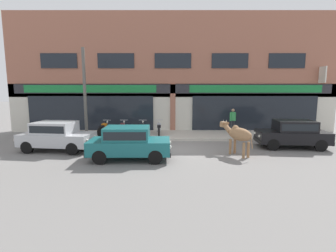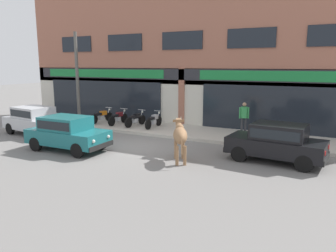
{
  "view_description": "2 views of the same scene",
  "coord_description": "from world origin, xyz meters",
  "px_view_note": "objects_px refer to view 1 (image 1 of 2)",
  "views": [
    {
      "loc": [
        -0.34,
        -12.96,
        3.16
      ],
      "look_at": [
        -0.3,
        1.0,
        1.09
      ],
      "focal_mm": 28.0,
      "sensor_mm": 36.0,
      "label": 1
    },
    {
      "loc": [
        7.99,
        -11.95,
        3.64
      ],
      "look_at": [
        1.37,
        1.0,
        0.89
      ],
      "focal_mm": 35.0,
      "sensor_mm": 36.0,
      "label": 2
    }
  ],
  "objects_px": {
    "car_1": "(56,135)",
    "motorcycle_3": "(158,128)",
    "motorcycle_1": "(122,129)",
    "motorcycle_2": "(140,129)",
    "motorcycle_0": "(103,129)",
    "car_2": "(292,132)",
    "pedestrian": "(232,118)",
    "utility_pole": "(84,94)",
    "cow": "(237,134)",
    "car_0": "(128,142)"
  },
  "relations": [
    {
      "from": "car_1",
      "to": "motorcycle_3",
      "type": "distance_m",
      "value": 6.3
    },
    {
      "from": "motorcycle_1",
      "to": "motorcycle_2",
      "type": "height_order",
      "value": "same"
    },
    {
      "from": "motorcycle_0",
      "to": "motorcycle_1",
      "type": "distance_m",
      "value": 1.2
    },
    {
      "from": "car_2",
      "to": "pedestrian",
      "type": "height_order",
      "value": "pedestrian"
    },
    {
      "from": "motorcycle_1",
      "to": "motorcycle_3",
      "type": "height_order",
      "value": "same"
    },
    {
      "from": "motorcycle_3",
      "to": "utility_pole",
      "type": "distance_m",
      "value": 5.01
    },
    {
      "from": "car_2",
      "to": "pedestrian",
      "type": "distance_m",
      "value": 4.42
    },
    {
      "from": "car_1",
      "to": "cow",
      "type": "bearing_deg",
      "value": -5.85
    },
    {
      "from": "motorcycle_0",
      "to": "utility_pole",
      "type": "xyz_separation_m",
      "value": [
        -0.74,
        -1.12,
        2.25
      ]
    },
    {
      "from": "motorcycle_2",
      "to": "utility_pole",
      "type": "distance_m",
      "value": 4.03
    },
    {
      "from": "car_2",
      "to": "car_1",
      "type": "bearing_deg",
      "value": -176.93
    },
    {
      "from": "cow",
      "to": "car_1",
      "type": "height_order",
      "value": "cow"
    },
    {
      "from": "motorcycle_3",
      "to": "utility_pole",
      "type": "xyz_separation_m",
      "value": [
        -4.3,
        -1.22,
        2.25
      ]
    },
    {
      "from": "car_1",
      "to": "motorcycle_1",
      "type": "bearing_deg",
      "value": 54.97
    },
    {
      "from": "motorcycle_0",
      "to": "car_2",
      "type": "bearing_deg",
      "value": -16.15
    },
    {
      "from": "motorcycle_0",
      "to": "motorcycle_2",
      "type": "distance_m",
      "value": 2.4
    },
    {
      "from": "cow",
      "to": "car_2",
      "type": "relative_size",
      "value": 0.52
    },
    {
      "from": "motorcycle_3",
      "to": "utility_pole",
      "type": "bearing_deg",
      "value": -164.2
    },
    {
      "from": "cow",
      "to": "pedestrian",
      "type": "xyz_separation_m",
      "value": [
        1.06,
        5.37,
        0.13
      ]
    },
    {
      "from": "motorcycle_2",
      "to": "motorcycle_1",
      "type": "bearing_deg",
      "value": 179.96
    },
    {
      "from": "motorcycle_1",
      "to": "pedestrian",
      "type": "distance_m",
      "value": 7.31
    },
    {
      "from": "car_2",
      "to": "motorcycle_2",
      "type": "distance_m",
      "value": 8.83
    },
    {
      "from": "cow",
      "to": "car_1",
      "type": "distance_m",
      "value": 8.87
    },
    {
      "from": "motorcycle_3",
      "to": "cow",
      "type": "bearing_deg",
      "value": -51.04
    },
    {
      "from": "car_2",
      "to": "motorcycle_0",
      "type": "bearing_deg",
      "value": 163.85
    },
    {
      "from": "car_2",
      "to": "utility_pole",
      "type": "relative_size",
      "value": 0.7
    },
    {
      "from": "motorcycle_1",
      "to": "motorcycle_2",
      "type": "bearing_deg",
      "value": -0.04
    },
    {
      "from": "car_2",
      "to": "motorcycle_3",
      "type": "xyz_separation_m",
      "value": [
        -7.11,
        3.19,
        -0.28
      ]
    },
    {
      "from": "car_2",
      "to": "motorcycle_1",
      "type": "height_order",
      "value": "car_2"
    },
    {
      "from": "cow",
      "to": "motorcycle_2",
      "type": "xyz_separation_m",
      "value": [
        -4.99,
        4.66,
        -0.47
      ]
    },
    {
      "from": "motorcycle_2",
      "to": "utility_pole",
      "type": "bearing_deg",
      "value": -160.15
    },
    {
      "from": "car_0",
      "to": "pedestrian",
      "type": "bearing_deg",
      "value": 45.32
    },
    {
      "from": "utility_pole",
      "to": "motorcycle_0",
      "type": "bearing_deg",
      "value": 56.44
    },
    {
      "from": "car_0",
      "to": "motorcycle_1",
      "type": "xyz_separation_m",
      "value": [
        -1.22,
        5.39,
        -0.28
      ]
    },
    {
      "from": "motorcycle_3",
      "to": "pedestrian",
      "type": "height_order",
      "value": "pedestrian"
    },
    {
      "from": "motorcycle_3",
      "to": "pedestrian",
      "type": "xyz_separation_m",
      "value": [
        4.9,
        0.63,
        0.6
      ]
    },
    {
      "from": "car_2",
      "to": "cow",
      "type": "bearing_deg",
      "value": -154.68
    },
    {
      "from": "cow",
      "to": "motorcycle_1",
      "type": "height_order",
      "value": "cow"
    },
    {
      "from": "car_2",
      "to": "utility_pole",
      "type": "distance_m",
      "value": 11.75
    },
    {
      "from": "cow",
      "to": "utility_pole",
      "type": "relative_size",
      "value": 0.37
    },
    {
      "from": "car_0",
      "to": "motorcycle_0",
      "type": "distance_m",
      "value": 5.9
    },
    {
      "from": "car_0",
      "to": "car_1",
      "type": "height_order",
      "value": "same"
    },
    {
      "from": "motorcycle_0",
      "to": "pedestrian",
      "type": "relative_size",
      "value": 1.13
    },
    {
      "from": "car_0",
      "to": "motorcycle_2",
      "type": "xyz_separation_m",
      "value": [
        -0.02,
        5.39,
        -0.28
      ]
    },
    {
      "from": "cow",
      "to": "car_0",
      "type": "distance_m",
      "value": 5.03
    },
    {
      "from": "motorcycle_3",
      "to": "motorcycle_2",
      "type": "bearing_deg",
      "value": -175.99
    },
    {
      "from": "motorcycle_1",
      "to": "utility_pole",
      "type": "distance_m",
      "value": 3.18
    },
    {
      "from": "motorcycle_0",
      "to": "pedestrian",
      "type": "height_order",
      "value": "pedestrian"
    },
    {
      "from": "cow",
      "to": "motorcycle_0",
      "type": "bearing_deg",
      "value": 147.86
    },
    {
      "from": "motorcycle_0",
      "to": "motorcycle_1",
      "type": "xyz_separation_m",
      "value": [
        1.2,
        0.02,
        0.0
      ]
    }
  ]
}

